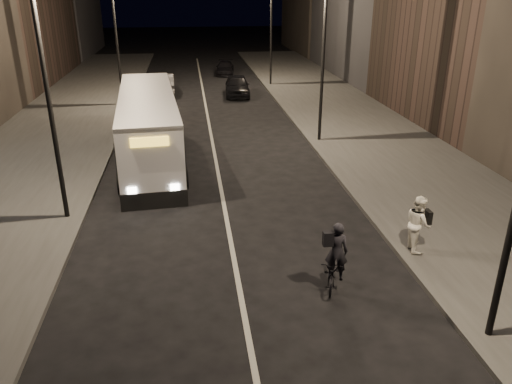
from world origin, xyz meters
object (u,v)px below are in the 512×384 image
object	(u,v)px
streetlight_left_near	(52,66)
car_near	(237,86)
car_mid	(163,84)
city_bus	(149,125)
streetlight_right_mid	(319,37)
streetlight_left_far	(119,24)
pedestrian_woman	(418,223)
cyclist_on_bicycle	(334,265)
car_far	(225,68)
streetlight_right_far	(268,17)

from	to	relation	value
streetlight_left_near	car_near	distance (m)	22.39
car_mid	city_bus	bearing A→B (deg)	87.19
streetlight_right_mid	streetlight_left_far	distance (m)	14.62
city_bus	pedestrian_woman	distance (m)	13.40
cyclist_on_bicycle	car_far	bearing A→B (deg)	109.24
streetlight_left_far	car_near	distance (m)	9.42
car_far	car_near	bearing A→B (deg)	-82.74
city_bus	car_mid	xyz separation A→B (m)	(0.01, 15.54, -0.93)
car_near	pedestrian_woman	bearing A→B (deg)	-79.04
streetlight_right_mid	car_mid	world-z (taller)	streetlight_right_mid
streetlight_right_mid	streetlight_right_far	bearing A→B (deg)	90.00
streetlight_left_near	city_bus	size ratio (longest dim) A/B	0.69
streetlight_right_mid	pedestrian_woman	distance (m)	12.68
streetlight_right_far	car_far	distance (m)	8.31
car_far	streetlight_left_far	bearing A→B (deg)	-116.16
streetlight_right_far	car_mid	distance (m)	9.77
streetlight_right_mid	city_bus	bearing A→B (deg)	-168.57
streetlight_right_mid	car_far	xyz separation A→B (m)	(-3.01, 22.08, -4.79)
city_bus	cyclist_on_bicycle	xyz separation A→B (m)	(5.61, -11.65, -1.03)
streetlight_left_far	pedestrian_woman	bearing A→B (deg)	-63.49
streetlight_left_near	cyclist_on_bicycle	xyz separation A→B (m)	(7.91, -5.34, -4.69)
city_bus	car_near	world-z (taller)	city_bus
streetlight_left_near	car_far	size ratio (longest dim) A/B	2.08
streetlight_left_far	cyclist_on_bicycle	world-z (taller)	streetlight_left_far
streetlight_right_mid	car_near	distance (m)	13.59
cyclist_on_bicycle	pedestrian_woman	size ratio (longest dim) A/B	1.14
cyclist_on_bicycle	car_near	bearing A→B (deg)	109.00
streetlight_right_far	car_far	xyz separation A→B (m)	(-3.01, 6.08, -4.79)
city_bus	car_mid	distance (m)	15.56
streetlight_right_mid	city_bus	size ratio (longest dim) A/B	0.69
streetlight_left_far	car_far	distance (m)	15.09
car_far	streetlight_right_mid	bearing A→B (deg)	-76.04
cyclist_on_bicycle	streetlight_left_near	bearing A→B (deg)	164.80
streetlight_left_near	pedestrian_woman	bearing A→B (deg)	-19.72
streetlight_right_mid	city_bus	world-z (taller)	streetlight_right_mid
car_mid	car_far	size ratio (longest dim) A/B	1.20
streetlight_left_far	pedestrian_woman	world-z (taller)	streetlight_left_far
streetlight_left_far	car_far	world-z (taller)	streetlight_left_far
streetlight_right_mid	pedestrian_woman	world-z (taller)	streetlight_right_mid
car_far	pedestrian_woman	bearing A→B (deg)	-78.29
car_near	streetlight_left_near	bearing A→B (deg)	-107.23
streetlight_right_mid	car_near	bearing A→B (deg)	102.79
car_far	city_bus	bearing A→B (deg)	-96.49
streetlight_right_far	streetlight_left_near	bearing A→B (deg)	-113.96
pedestrian_woman	car_near	xyz separation A→B (m)	(-3.10, 24.38, -0.30)
streetlight_right_mid	cyclist_on_bicycle	distance (m)	14.41
streetlight_left_near	car_near	world-z (taller)	streetlight_left_near
streetlight_right_far	pedestrian_woman	bearing A→B (deg)	-89.45
pedestrian_woman	cyclist_on_bicycle	bearing A→B (deg)	119.98
cyclist_on_bicycle	car_mid	size ratio (longest dim) A/B	0.43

